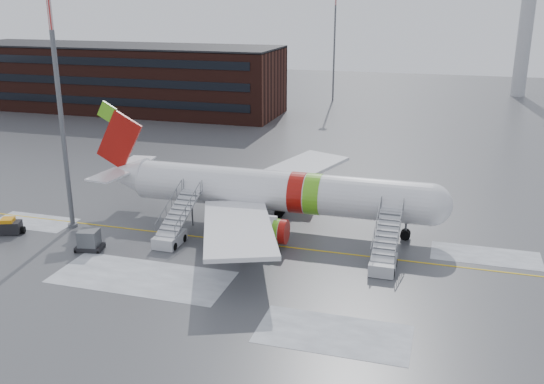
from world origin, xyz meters
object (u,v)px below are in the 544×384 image
(airstair_aft, at_px, (173,231))
(uld_container, at_px, (89,241))
(pushback_tug, at_px, (234,242))
(light_mast_near, at_px, (59,102))
(airliner, at_px, (268,191))
(baggage_tractor, at_px, (8,227))
(airstair_fwd, at_px, (384,255))

(airstair_aft, relative_size, uld_container, 3.09)
(airstair_aft, relative_size, pushback_tug, 2.46)
(uld_container, distance_m, light_mast_near, 12.88)
(airliner, bearing_deg, baggage_tractor, -157.89)
(airstair_aft, xyz_separation_m, pushback_tug, (5.87, -0.23, -0.29))
(pushback_tug, xyz_separation_m, baggage_tractor, (-21.34, -2.33, -0.14))
(airstair_fwd, relative_size, pushback_tug, 2.46)
(uld_container, bearing_deg, airstair_fwd, 8.63)
(airstair_aft, bearing_deg, uld_container, -148.47)
(airliner, bearing_deg, pushback_tug, -98.79)
(pushback_tug, xyz_separation_m, uld_container, (-12.01, -3.54, 0.08))
(airstair_aft, height_order, uld_container, airstair_aft)
(pushback_tug, relative_size, uld_container, 1.26)
(airliner, relative_size, airstair_fwd, 4.55)
(airstair_fwd, bearing_deg, pushback_tug, -178.98)
(airstair_fwd, distance_m, airstair_aft, 18.69)
(airstair_fwd, height_order, pushback_tug, airstair_fwd)
(baggage_tractor, bearing_deg, airliner, 22.11)
(baggage_tractor, height_order, light_mast_near, light_mast_near)
(airliner, xyz_separation_m, airstair_aft, (-6.92, -6.54, -2.35))
(baggage_tractor, relative_size, light_mast_near, 0.13)
(uld_container, bearing_deg, airstair_aft, 31.53)
(airstair_aft, height_order, light_mast_near, light_mast_near)
(airstair_fwd, height_order, light_mast_near, light_mast_near)
(airstair_aft, distance_m, baggage_tractor, 15.68)
(airstair_aft, relative_size, baggage_tractor, 2.52)
(baggage_tractor, bearing_deg, uld_container, -7.41)
(baggage_tractor, bearing_deg, airstair_aft, 9.39)
(pushback_tug, xyz_separation_m, light_mast_near, (-16.72, 0.92, 11.21))
(light_mast_near, bearing_deg, airstair_fwd, -1.33)
(airstair_fwd, relative_size, uld_container, 3.09)
(airliner, distance_m, airstair_aft, 9.80)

